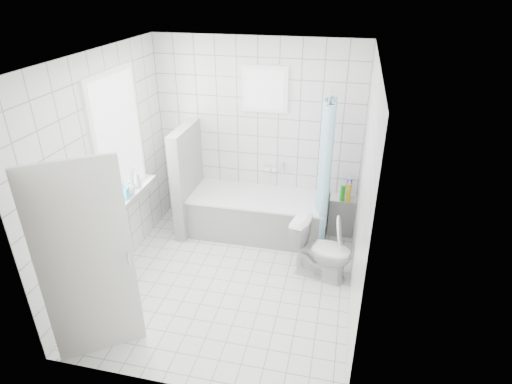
# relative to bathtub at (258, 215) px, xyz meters

# --- Properties ---
(ground) EXTENTS (3.00, 3.00, 0.00)m
(ground) POSITION_rel_bathtub_xyz_m (-0.09, -1.12, -0.29)
(ground) COLOR white
(ground) RESTS_ON ground
(ceiling) EXTENTS (3.00, 3.00, 0.00)m
(ceiling) POSITION_rel_bathtub_xyz_m (-0.09, -1.12, 2.31)
(ceiling) COLOR white
(ceiling) RESTS_ON ground
(wall_back) EXTENTS (2.80, 0.02, 2.60)m
(wall_back) POSITION_rel_bathtub_xyz_m (-0.09, 0.38, 1.01)
(wall_back) COLOR white
(wall_back) RESTS_ON ground
(wall_front) EXTENTS (2.80, 0.02, 2.60)m
(wall_front) POSITION_rel_bathtub_xyz_m (-0.09, -2.62, 1.01)
(wall_front) COLOR white
(wall_front) RESTS_ON ground
(wall_left) EXTENTS (0.02, 3.00, 2.60)m
(wall_left) POSITION_rel_bathtub_xyz_m (-1.49, -1.12, 1.01)
(wall_left) COLOR white
(wall_left) RESTS_ON ground
(wall_right) EXTENTS (0.02, 3.00, 2.60)m
(wall_right) POSITION_rel_bathtub_xyz_m (1.31, -1.12, 1.01)
(wall_right) COLOR white
(wall_right) RESTS_ON ground
(window_left) EXTENTS (0.01, 0.90, 1.40)m
(window_left) POSITION_rel_bathtub_xyz_m (-1.45, -0.82, 1.31)
(window_left) COLOR white
(window_left) RESTS_ON wall_left
(window_back) EXTENTS (0.50, 0.01, 0.50)m
(window_back) POSITION_rel_bathtub_xyz_m (0.01, 0.33, 1.66)
(window_back) COLOR white
(window_back) RESTS_ON wall_back
(window_sill) EXTENTS (0.18, 1.02, 0.08)m
(window_sill) POSITION_rel_bathtub_xyz_m (-1.40, -0.82, 0.57)
(window_sill) COLOR white
(window_sill) RESTS_ON wall_left
(door) EXTENTS (0.67, 0.50, 2.00)m
(door) POSITION_rel_bathtub_xyz_m (-1.02, -2.37, 0.71)
(door) COLOR silver
(door) RESTS_ON ground
(bathtub) EXTENTS (1.84, 0.77, 0.58)m
(bathtub) POSITION_rel_bathtub_xyz_m (0.00, 0.00, 0.00)
(bathtub) COLOR white
(bathtub) RESTS_ON ground
(partition_wall) EXTENTS (0.15, 0.85, 1.50)m
(partition_wall) POSITION_rel_bathtub_xyz_m (-0.98, -0.05, 0.46)
(partition_wall) COLOR white
(partition_wall) RESTS_ON ground
(tiled_ledge) EXTENTS (0.40, 0.24, 0.55)m
(tiled_ledge) POSITION_rel_bathtub_xyz_m (1.16, 0.25, -0.02)
(tiled_ledge) COLOR white
(tiled_ledge) RESTS_ON ground
(toilet) EXTENTS (0.79, 0.56, 0.73)m
(toilet) POSITION_rel_bathtub_xyz_m (0.94, -0.77, 0.07)
(toilet) COLOR white
(toilet) RESTS_ON ground
(curtain_rod) EXTENTS (0.02, 0.80, 0.02)m
(curtain_rod) POSITION_rel_bathtub_xyz_m (0.86, -0.02, 1.71)
(curtain_rod) COLOR silver
(curtain_rod) RESTS_ON wall_back
(shower_curtain) EXTENTS (0.14, 0.48, 1.78)m
(shower_curtain) POSITION_rel_bathtub_xyz_m (0.86, -0.16, 0.81)
(shower_curtain) COLOR #45A3CC
(shower_curtain) RESTS_ON curtain_rod
(tub_faucet) EXTENTS (0.18, 0.06, 0.06)m
(tub_faucet) POSITION_rel_bathtub_xyz_m (0.10, 0.33, 0.56)
(tub_faucet) COLOR silver
(tub_faucet) RESTS_ON wall_back
(sill_bottles) EXTENTS (0.19, 0.43, 0.27)m
(sill_bottles) POSITION_rel_bathtub_xyz_m (-1.39, -0.85, 0.72)
(sill_bottles) COLOR silver
(sill_bottles) RESTS_ON window_sill
(ledge_bottles) EXTENTS (0.14, 0.18, 0.27)m
(ledge_bottles) POSITION_rel_bathtub_xyz_m (1.17, 0.21, 0.39)
(ledge_bottles) COLOR green
(ledge_bottles) RESTS_ON tiled_ledge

